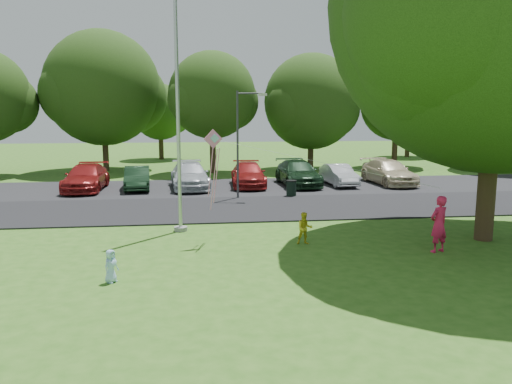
{
  "coord_description": "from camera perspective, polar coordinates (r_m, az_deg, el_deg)",
  "views": [
    {
      "loc": [
        -2.94,
        -13.61,
        4.48
      ],
      "look_at": [
        -0.75,
        4.0,
        1.6
      ],
      "focal_mm": 35.0,
      "sensor_mm": 36.0,
      "label": 1
    }
  ],
  "objects": [
    {
      "name": "tree_row",
      "position": [
        38.13,
        -0.27,
        11.07
      ],
      "size": [
        64.35,
        11.94,
        10.88
      ],
      "color": "#332316",
      "rests_on": "ground"
    },
    {
      "name": "flagpole",
      "position": [
        18.62,
        -8.9,
        8.14
      ],
      "size": [
        0.5,
        0.5,
        10.0
      ],
      "color": "#B7BABF",
      "rests_on": "ground"
    },
    {
      "name": "ground",
      "position": [
        14.63,
        4.91,
        -8.65
      ],
      "size": [
        120.0,
        120.0,
        0.0
      ],
      "primitive_type": "plane",
      "color": "#2E5E18",
      "rests_on": "ground"
    },
    {
      "name": "horizon_trees",
      "position": [
        48.0,
        1.32,
        9.01
      ],
      "size": [
        77.46,
        7.2,
        7.02
      ],
      "color": "#332316",
      "rests_on": "ground"
    },
    {
      "name": "child_yellow",
      "position": [
        17.04,
        5.58,
        -4.15
      ],
      "size": [
        0.55,
        0.44,
        1.1
      ],
      "primitive_type": "imported",
      "rotation": [
        0.0,
        0.0,
        -0.04
      ],
      "color": "gold",
      "rests_on": "ground"
    },
    {
      "name": "child_blue",
      "position": [
        13.82,
        -16.26,
        -8.12
      ],
      "size": [
        0.48,
        0.52,
        0.9
      ],
      "primitive_type": "imported",
      "rotation": [
        0.0,
        0.0,
        0.96
      ],
      "color": "#A6D1FF",
      "rests_on": "ground"
    },
    {
      "name": "big_tree",
      "position": [
        19.06,
        26.06,
        17.93
      ],
      "size": [
        11.81,
        11.25,
        13.62
      ],
      "rotation": [
        0.0,
        0.0,
        0.24
      ],
      "color": "#332316",
      "rests_on": "ground"
    },
    {
      "name": "woman",
      "position": [
        16.99,
        20.16,
        -3.46
      ],
      "size": [
        0.78,
        0.65,
        1.83
      ],
      "primitive_type": "imported",
      "rotation": [
        0.0,
        0.0,
        3.51
      ],
      "color": "#DD1D4F",
      "rests_on": "ground"
    },
    {
      "name": "park_road",
      "position": [
        23.23,
        0.31,
        -1.83
      ],
      "size": [
        60.0,
        6.0,
        0.06
      ],
      "primitive_type": "cube",
      "color": "black",
      "rests_on": "ground"
    },
    {
      "name": "parking_strip",
      "position": [
        29.6,
        -1.31,
        0.57
      ],
      "size": [
        42.0,
        7.0,
        0.06
      ],
      "primitive_type": "cube",
      "color": "black",
      "rests_on": "ground"
    },
    {
      "name": "trash_can",
      "position": [
        26.41,
        4.06,
        0.4
      ],
      "size": [
        0.55,
        0.55,
        0.88
      ],
      "rotation": [
        0.0,
        0.0,
        -0.25
      ],
      "color": "black",
      "rests_on": "ground"
    },
    {
      "name": "parked_cars",
      "position": [
        29.45,
        -1.36,
        1.98
      ],
      "size": [
        20.15,
        5.52,
        1.48
      ],
      "color": "maroon",
      "rests_on": "ground"
    },
    {
      "name": "kite",
      "position": [
        16.81,
        -4.32,
        4.56
      ],
      "size": [
        7.4,
        2.36,
        2.8
      ],
      "rotation": [
        0.0,
        0.0,
        0.25
      ],
      "color": "pink",
      "rests_on": "ground"
    },
    {
      "name": "street_lamp",
      "position": [
        25.46,
        -1.63,
        6.57
      ],
      "size": [
        1.53,
        0.48,
        5.5
      ],
      "rotation": [
        0.0,
        0.0,
        -0.22
      ],
      "color": "#3F3F44",
      "rests_on": "ground"
    }
  ]
}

